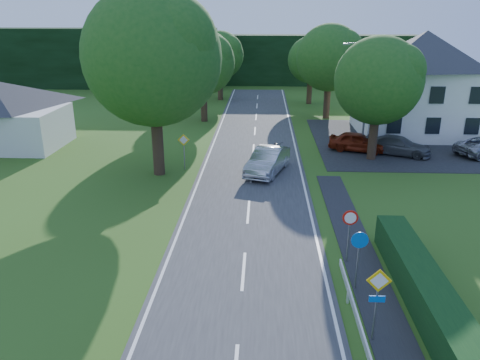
# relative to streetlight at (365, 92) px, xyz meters

# --- Properties ---
(road) EXTENTS (7.00, 80.00, 0.04)m
(road) POSITION_rel_streetlight_xyz_m (-8.06, -10.00, -4.44)
(road) COLOR #343437
(road) RESTS_ON ground
(parking_pad) EXTENTS (14.00, 16.00, 0.04)m
(parking_pad) POSITION_rel_streetlight_xyz_m (3.94, 3.00, -4.44)
(parking_pad) COLOR black
(parking_pad) RESTS_ON ground
(line_edge_left) EXTENTS (0.12, 80.00, 0.01)m
(line_edge_left) POSITION_rel_streetlight_xyz_m (-11.31, -10.00, -4.42)
(line_edge_left) COLOR white
(line_edge_left) RESTS_ON road
(line_edge_right) EXTENTS (0.12, 80.00, 0.01)m
(line_edge_right) POSITION_rel_streetlight_xyz_m (-4.81, -10.00, -4.42)
(line_edge_right) COLOR white
(line_edge_right) RESTS_ON road
(line_centre) EXTENTS (0.12, 80.00, 0.01)m
(line_centre) POSITION_rel_streetlight_xyz_m (-8.06, -10.00, -4.42)
(line_centre) COLOR white
(line_centre) RESTS_ON road
(tree_main) EXTENTS (9.40, 9.40, 11.64)m
(tree_main) POSITION_rel_streetlight_xyz_m (-14.06, -6.00, 1.36)
(tree_main) COLOR #1D5318
(tree_main) RESTS_ON ground
(tree_left_far) EXTENTS (7.00, 7.00, 8.58)m
(tree_left_far) POSITION_rel_streetlight_xyz_m (-13.06, 10.00, -0.17)
(tree_left_far) COLOR #1D5318
(tree_left_far) RESTS_ON ground
(tree_right_far) EXTENTS (7.40, 7.40, 9.09)m
(tree_right_far) POSITION_rel_streetlight_xyz_m (-1.06, 12.00, 0.08)
(tree_right_far) COLOR #1D5318
(tree_right_far) RESTS_ON ground
(tree_left_back) EXTENTS (6.60, 6.60, 8.07)m
(tree_left_back) POSITION_rel_streetlight_xyz_m (-12.56, 22.00, -0.43)
(tree_left_back) COLOR #1D5318
(tree_left_back) RESTS_ON ground
(tree_right_back) EXTENTS (6.20, 6.20, 7.56)m
(tree_right_back) POSITION_rel_streetlight_xyz_m (-2.06, 20.00, -0.68)
(tree_right_back) COLOR #1D5318
(tree_right_back) RESTS_ON ground
(tree_right_mid) EXTENTS (7.00, 7.00, 8.58)m
(tree_right_mid) POSITION_rel_streetlight_xyz_m (0.44, -2.00, -0.17)
(tree_right_mid) COLOR #1D5318
(tree_right_mid) RESTS_ON ground
(treeline_left) EXTENTS (44.00, 6.00, 8.00)m
(treeline_left) POSITION_rel_streetlight_xyz_m (-36.06, 32.00, -0.46)
(treeline_left) COLOR black
(treeline_left) RESTS_ON ground
(treeline_right) EXTENTS (30.00, 5.00, 7.00)m
(treeline_right) POSITION_rel_streetlight_xyz_m (-0.06, 36.00, -0.96)
(treeline_right) COLOR black
(treeline_right) RESTS_ON ground
(house_white) EXTENTS (10.60, 8.40, 8.60)m
(house_white) POSITION_rel_streetlight_xyz_m (5.94, 6.00, -0.06)
(house_white) COLOR white
(house_white) RESTS_ON ground
(streetlight) EXTENTS (2.03, 0.18, 8.00)m
(streetlight) POSITION_rel_streetlight_xyz_m (0.00, 0.00, 0.00)
(streetlight) COLOR slate
(streetlight) RESTS_ON ground
(sign_priority_right) EXTENTS (0.78, 0.09, 2.59)m
(sign_priority_right) POSITION_rel_streetlight_xyz_m (-3.76, -22.02, -2.67)
(sign_priority_right) COLOR slate
(sign_priority_right) RESTS_ON ground
(sign_roundabout) EXTENTS (0.64, 0.08, 2.37)m
(sign_roundabout) POSITION_rel_streetlight_xyz_m (-3.76, -19.02, -2.79)
(sign_roundabout) COLOR slate
(sign_roundabout) RESTS_ON ground
(sign_speed_limit) EXTENTS (0.64, 0.11, 2.37)m
(sign_speed_limit) POSITION_rel_streetlight_xyz_m (-3.76, -17.03, -2.70)
(sign_speed_limit) COLOR slate
(sign_speed_limit) RESTS_ON ground
(sign_priority_left) EXTENTS (0.78, 0.09, 2.44)m
(sign_priority_left) POSITION_rel_streetlight_xyz_m (-12.56, -5.02, -2.75)
(sign_priority_left) COLOR slate
(sign_priority_left) RESTS_ON ground
(moving_car) EXTENTS (3.16, 5.25, 1.64)m
(moving_car) POSITION_rel_streetlight_xyz_m (-7.03, -5.53, -3.61)
(moving_car) COLOR #B8B8BD
(moving_car) RESTS_ON road
(motorcycle) EXTENTS (0.99, 1.82, 0.91)m
(motorcycle) POSITION_rel_streetlight_xyz_m (-6.26, -0.80, -3.97)
(motorcycle) COLOR black
(motorcycle) RESTS_ON road
(parked_car_red) EXTENTS (4.54, 2.92, 1.44)m
(parked_car_red) POSITION_rel_streetlight_xyz_m (-0.21, -0.04, -3.70)
(parked_car_red) COLOR maroon
(parked_car_red) RESTS_ON parking_pad
(parked_car_grey) EXTENTS (4.96, 3.60, 1.33)m
(parked_car_grey) POSITION_rel_streetlight_xyz_m (2.67, -0.81, -3.76)
(parked_car_grey) COLOR #4F5054
(parked_car_grey) RESTS_ON parking_pad
(parasol) EXTENTS (2.60, 2.64, 2.03)m
(parasol) POSITION_rel_streetlight_xyz_m (1.49, 4.03, -3.41)
(parasol) COLOR #AB1B0D
(parasol) RESTS_ON parking_pad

